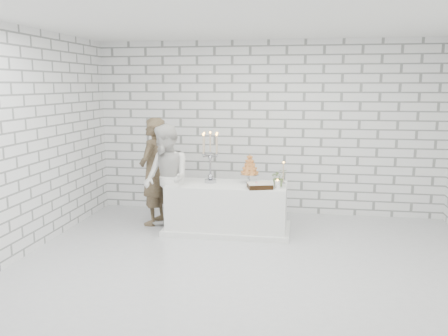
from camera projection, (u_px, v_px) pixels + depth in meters
ground at (251, 263)px, 5.99m from camera, size 6.00×5.00×0.01m
ceiling at (254, 19)px, 5.46m from camera, size 6.00×5.00×0.01m
wall_back at (267, 128)px, 8.16m from camera, size 6.00×0.01×3.00m
wall_front at (217, 193)px, 3.30m from camera, size 6.00×0.01×3.00m
wall_left at (27, 142)px, 6.20m from camera, size 0.01×5.00×3.00m
cake_table at (227, 208)px, 7.24m from camera, size 1.80×0.80×0.75m
groom at (153, 171)px, 7.55m from camera, size 0.48×0.68×1.74m
bride at (166, 179)px, 7.11m from camera, size 1.01×1.03×1.67m
candelabra at (210, 157)px, 7.20m from camera, size 0.36×0.36×0.80m
croquembouche at (250, 169)px, 7.20m from camera, size 0.34×0.34×0.45m
chocolate_cake at (260, 186)px, 6.85m from camera, size 0.41×0.34×0.08m
pillar_candle at (277, 185)px, 6.84m from camera, size 0.09×0.09×0.12m
extra_taper at (283, 173)px, 7.17m from camera, size 0.07×0.07×0.32m
flowers at (279, 178)px, 6.97m from camera, size 0.30×0.28×0.27m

